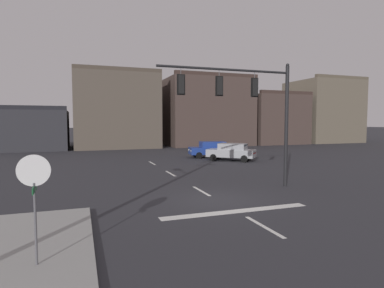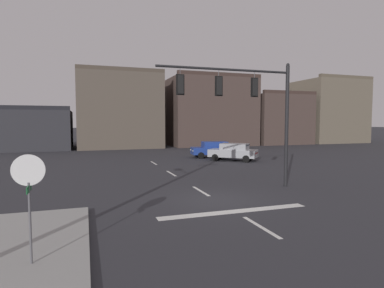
{
  "view_description": "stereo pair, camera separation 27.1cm",
  "coord_description": "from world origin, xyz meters",
  "px_view_note": "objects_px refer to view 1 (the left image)",
  "views": [
    {
      "loc": [
        -5.91,
        -13.29,
        3.6
      ],
      "look_at": [
        0.12,
        3.81,
        2.35
      ],
      "focal_mm": 29.74,
      "sensor_mm": 36.0,
      "label": 1
    },
    {
      "loc": [
        -5.65,
        -13.38,
        3.6
      ],
      "look_at": [
        0.12,
        3.81,
        2.35
      ],
      "focal_mm": 29.74,
      "sensor_mm": 36.0,
      "label": 2
    }
  ],
  "objects_px": {
    "car_lot_nearside": "(211,149)",
    "car_lot_middle": "(231,151)",
    "stop_sign": "(34,183)",
    "signal_mast_near_side": "(248,100)"
  },
  "relations": [
    {
      "from": "signal_mast_near_side",
      "to": "car_lot_nearside",
      "type": "bearing_deg",
      "value": 74.31
    },
    {
      "from": "car_lot_nearside",
      "to": "stop_sign",
      "type": "bearing_deg",
      "value": -122.47
    },
    {
      "from": "car_lot_nearside",
      "to": "car_lot_middle",
      "type": "relative_size",
      "value": 1.03
    },
    {
      "from": "signal_mast_near_side",
      "to": "stop_sign",
      "type": "height_order",
      "value": "signal_mast_near_side"
    },
    {
      "from": "signal_mast_near_side",
      "to": "car_lot_nearside",
      "type": "distance_m",
      "value": 15.87
    },
    {
      "from": "stop_sign",
      "to": "signal_mast_near_side",
      "type": "bearing_deg",
      "value": 35.1
    },
    {
      "from": "car_lot_nearside",
      "to": "signal_mast_near_side",
      "type": "bearing_deg",
      "value": -105.69
    },
    {
      "from": "signal_mast_near_side",
      "to": "car_lot_middle",
      "type": "bearing_deg",
      "value": 67.39
    },
    {
      "from": "signal_mast_near_side",
      "to": "car_lot_nearside",
      "type": "relative_size",
      "value": 1.61
    },
    {
      "from": "stop_sign",
      "to": "car_lot_middle",
      "type": "height_order",
      "value": "stop_sign"
    }
  ]
}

